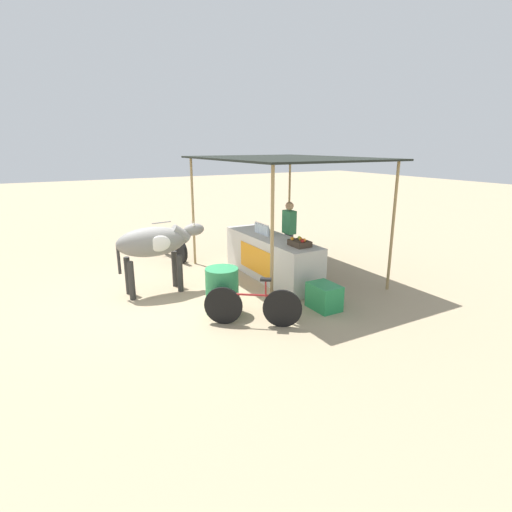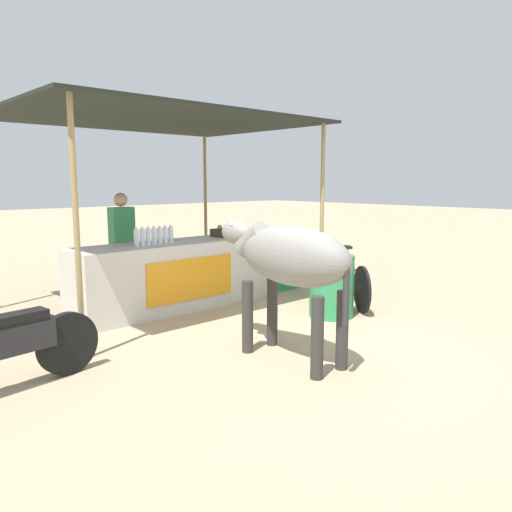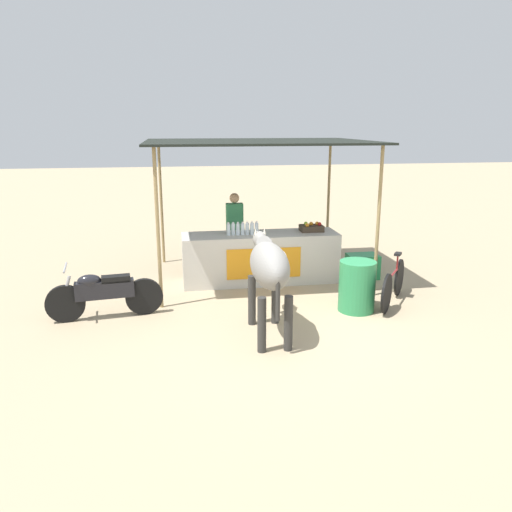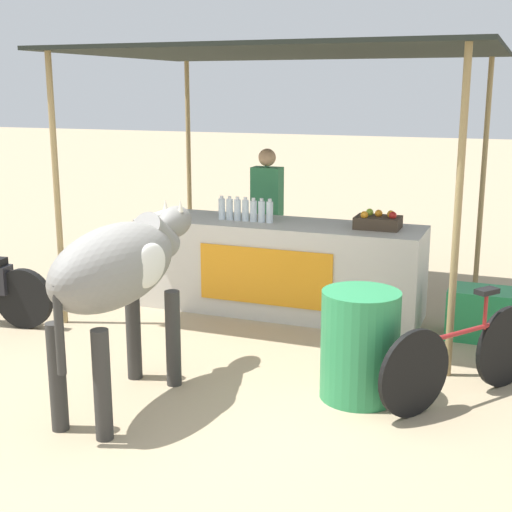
{
  "view_description": "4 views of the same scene",
  "coord_description": "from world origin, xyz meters",
  "px_view_note": "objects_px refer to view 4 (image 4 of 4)",
  "views": [
    {
      "loc": [
        7.49,
        -2.38,
        2.96
      ],
      "look_at": [
        0.45,
        1.55,
        0.71
      ],
      "focal_mm": 28.0,
      "sensor_mm": 36.0,
      "label": 1
    },
    {
      "loc": [
        -3.93,
        -3.75,
        1.82
      ],
      "look_at": [
        0.4,
        0.91,
        0.86
      ],
      "focal_mm": 35.0,
      "sensor_mm": 36.0,
      "label": 2
    },
    {
      "loc": [
        -1.6,
        -7.03,
        3.0
      ],
      "look_at": [
        -0.24,
        1.26,
        0.77
      ],
      "focal_mm": 35.0,
      "sensor_mm": 36.0,
      "label": 3
    },
    {
      "loc": [
        2.4,
        -4.66,
        2.33
      ],
      "look_at": [
        0.15,
        1.16,
        0.85
      ],
      "focal_mm": 50.0,
      "sensor_mm": 36.0,
      "label": 4
    }
  ],
  "objects_px": {
    "vendor_behind_counter": "(267,218)",
    "cow": "(121,270)",
    "fruit_crate": "(378,222)",
    "bicycle_leaning": "(463,357)",
    "water_barrel": "(360,345)",
    "stall_counter": "(278,267)",
    "cooler_box": "(480,314)"
  },
  "relations": [
    {
      "from": "vendor_behind_counter",
      "to": "water_barrel",
      "type": "distance_m",
      "value": 3.11
    },
    {
      "from": "cooler_box",
      "to": "water_barrel",
      "type": "relative_size",
      "value": 0.71
    },
    {
      "from": "cooler_box",
      "to": "cow",
      "type": "bearing_deg",
      "value": -134.22
    },
    {
      "from": "vendor_behind_counter",
      "to": "cooler_box",
      "type": "height_order",
      "value": "vendor_behind_counter"
    },
    {
      "from": "cooler_box",
      "to": "bicycle_leaning",
      "type": "height_order",
      "value": "bicycle_leaning"
    },
    {
      "from": "stall_counter",
      "to": "water_barrel",
      "type": "height_order",
      "value": "stall_counter"
    },
    {
      "from": "cooler_box",
      "to": "water_barrel",
      "type": "xyz_separation_m",
      "value": [
        -0.77,
        -1.72,
        0.18
      ]
    },
    {
      "from": "cow",
      "to": "bicycle_leaning",
      "type": "xyz_separation_m",
      "value": [
        2.36,
        0.95,
        -0.69
      ]
    },
    {
      "from": "stall_counter",
      "to": "fruit_crate",
      "type": "height_order",
      "value": "fruit_crate"
    },
    {
      "from": "water_barrel",
      "to": "bicycle_leaning",
      "type": "distance_m",
      "value": 0.78
    },
    {
      "from": "stall_counter",
      "to": "fruit_crate",
      "type": "distance_m",
      "value": 1.17
    },
    {
      "from": "water_barrel",
      "to": "bicycle_leaning",
      "type": "height_order",
      "value": "bicycle_leaning"
    },
    {
      "from": "fruit_crate",
      "to": "bicycle_leaning",
      "type": "relative_size",
      "value": 0.32
    },
    {
      "from": "vendor_behind_counter",
      "to": "cow",
      "type": "relative_size",
      "value": 0.91
    },
    {
      "from": "fruit_crate",
      "to": "cow",
      "type": "height_order",
      "value": "cow"
    },
    {
      "from": "cooler_box",
      "to": "fruit_crate",
      "type": "bearing_deg",
      "value": 171.8
    },
    {
      "from": "fruit_crate",
      "to": "bicycle_leaning",
      "type": "height_order",
      "value": "fruit_crate"
    },
    {
      "from": "cooler_box",
      "to": "cow",
      "type": "relative_size",
      "value": 0.33
    },
    {
      "from": "stall_counter",
      "to": "fruit_crate",
      "type": "xyz_separation_m",
      "value": [
        1.03,
        0.05,
        0.55
      ]
    },
    {
      "from": "fruit_crate",
      "to": "cow",
      "type": "bearing_deg",
      "value": -117.39
    },
    {
      "from": "cow",
      "to": "bicycle_leaning",
      "type": "relative_size",
      "value": 1.34
    },
    {
      "from": "vendor_behind_counter",
      "to": "bicycle_leaning",
      "type": "bearing_deg",
      "value": -43.82
    },
    {
      "from": "vendor_behind_counter",
      "to": "bicycle_leaning",
      "type": "height_order",
      "value": "vendor_behind_counter"
    },
    {
      "from": "fruit_crate",
      "to": "water_barrel",
      "type": "bearing_deg",
      "value": -81.79
    },
    {
      "from": "stall_counter",
      "to": "bicycle_leaning",
      "type": "relative_size",
      "value": 2.2
    },
    {
      "from": "stall_counter",
      "to": "cooler_box",
      "type": "bearing_deg",
      "value": -2.69
    },
    {
      "from": "vendor_behind_counter",
      "to": "cooler_box",
      "type": "relative_size",
      "value": 2.75
    },
    {
      "from": "bicycle_leaning",
      "to": "cooler_box",
      "type": "bearing_deg",
      "value": 89.06
    },
    {
      "from": "vendor_behind_counter",
      "to": "water_barrel",
      "type": "relative_size",
      "value": 1.95
    },
    {
      "from": "cooler_box",
      "to": "bicycle_leaning",
      "type": "xyz_separation_m",
      "value": [
        -0.02,
        -1.5,
        0.11
      ]
    },
    {
      "from": "stall_counter",
      "to": "cow",
      "type": "bearing_deg",
      "value": -97.11
    },
    {
      "from": "vendor_behind_counter",
      "to": "bicycle_leaning",
      "type": "distance_m",
      "value": 3.42
    }
  ]
}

